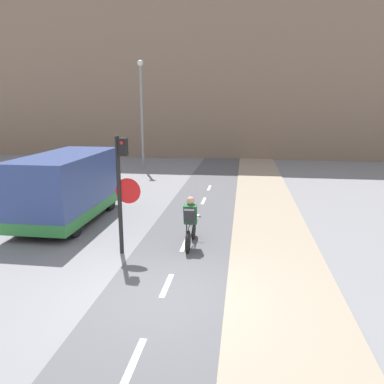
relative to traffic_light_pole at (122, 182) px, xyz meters
name	(u,v)px	position (x,y,z in m)	size (l,w,h in m)	color
ground_plane	(162,297)	(1.50, -2.21, -1.94)	(120.00, 120.00, 0.00)	gray
bike_lane	(162,297)	(1.50, -2.20, -1.93)	(2.61, 60.00, 0.02)	#56565B
sidewalk_strip	(286,305)	(4.01, -2.21, -1.91)	(2.40, 60.00, 0.05)	gray
building_row_background	(225,76)	(1.50, 21.04, 4.13)	(60.00, 5.20, 12.12)	#89705B
traffic_light_pole	(122,182)	(0.00, 0.00, 0.00)	(0.67, 0.25, 3.13)	black
street_lamp_far	(142,103)	(-3.10, 13.37, 2.04)	(0.36, 0.36, 6.47)	gray
cyclist_near	(190,222)	(1.68, 0.75, -1.24)	(0.46, 1.70, 1.43)	black
van	(68,189)	(-2.77, 2.53, -0.80)	(2.01, 4.67, 2.30)	#334784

